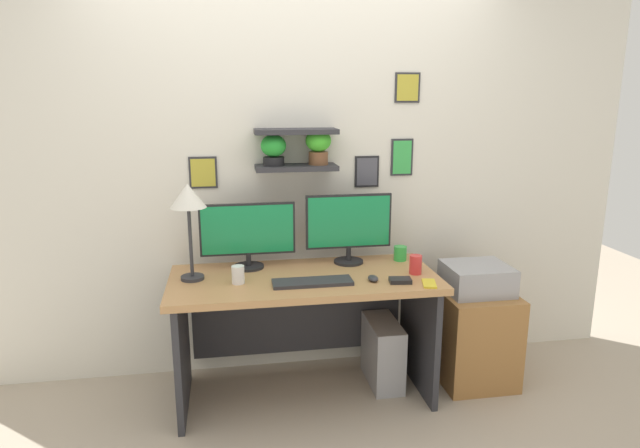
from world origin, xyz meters
name	(u,v)px	position (x,y,z in m)	size (l,w,h in m)	color
ground_plane	(305,394)	(0.00, 0.00, 0.00)	(8.00, 8.00, 0.00)	tan
back_wall_assembly	(294,162)	(0.00, 0.44, 1.35)	(4.40, 0.24, 2.70)	silver
desk	(303,308)	(0.00, 0.05, 0.54)	(1.53, 0.68, 0.75)	tan
monitor_left	(248,233)	(-0.31, 0.22, 0.96)	(0.56, 0.18, 0.39)	black
monitor_right	(349,226)	(0.31, 0.22, 0.98)	(0.53, 0.18, 0.43)	black
keyboard	(312,282)	(0.03, -0.14, 0.76)	(0.44, 0.14, 0.02)	#2D2D33
computer_mouse	(373,278)	(0.37, -0.14, 0.77)	(0.06, 0.09, 0.03)	#2D2D33
desk_lamp	(188,202)	(-0.63, 0.05, 1.19)	(0.20, 0.20, 0.54)	#2D2D33
cell_phone	(429,283)	(0.66, -0.25, 0.76)	(0.07, 0.14, 0.01)	yellow
coffee_mug	(400,253)	(0.64, 0.21, 0.80)	(0.08, 0.08, 0.09)	green
pen_cup	(238,275)	(-0.38, -0.06, 0.80)	(0.07, 0.07, 0.10)	white
scissors_tray	(400,280)	(0.51, -0.19, 0.76)	(0.12, 0.08, 0.02)	black
water_cup	(416,265)	(0.64, -0.06, 0.81)	(0.07, 0.07, 0.11)	red
drawer_cabinet	(473,335)	(1.07, 0.03, 0.29)	(0.44, 0.50, 0.58)	#9E6B38
printer	(477,278)	(1.07, 0.03, 0.67)	(0.38, 0.34, 0.17)	#9E9EA3
computer_tower_right	(383,352)	(0.50, 0.07, 0.20)	(0.18, 0.40, 0.40)	#99999E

